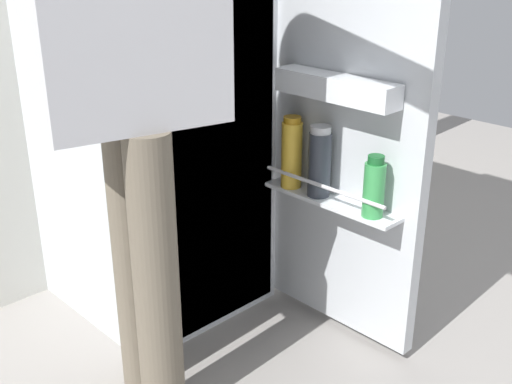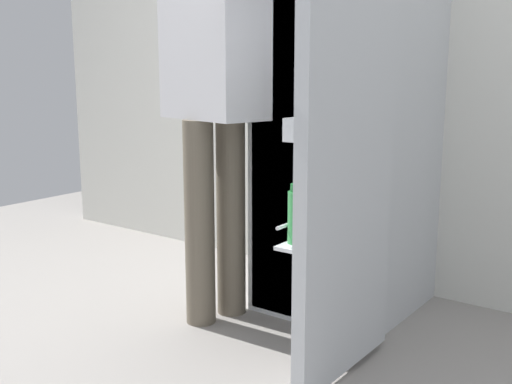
% 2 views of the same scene
% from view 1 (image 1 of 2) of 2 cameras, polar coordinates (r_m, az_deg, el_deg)
% --- Properties ---
extents(ground_plane, '(6.02, 6.02, 0.00)m').
position_cam_1_polar(ground_plane, '(2.08, 0.90, -14.78)').
color(ground_plane, gray).
extents(refrigerator, '(0.64, 1.19, 1.79)m').
position_cam_1_polar(refrigerator, '(2.10, -8.75, 12.12)').
color(refrigerator, silver).
rests_on(refrigerator, ground_plane).
extents(person, '(0.56, 0.81, 1.65)m').
position_cam_1_polar(person, '(1.55, -11.06, 12.20)').
color(person, '#665B4C').
rests_on(person, ground_plane).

